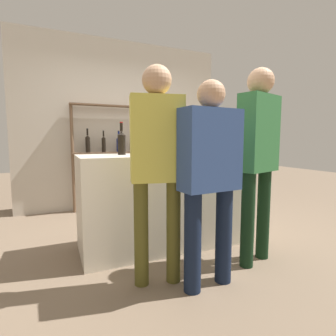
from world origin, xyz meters
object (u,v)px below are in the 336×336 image
object	(u,v)px
counter_bottle_5	(145,143)
customer_center	(210,170)
counter_bottle_1	(208,141)
counter_bottle_2	(229,141)
customer_right	(258,150)
wine_glass	(168,143)
counter_bottle_0	(203,141)
counter_bottle_3	(122,142)
counter_bottle_4	(224,143)
customer_left	(157,157)

from	to	relation	value
counter_bottle_5	customer_center	world-z (taller)	customer_center
counter_bottle_1	counter_bottle_2	bearing A→B (deg)	-17.88
customer_right	counter_bottle_5	bearing A→B (deg)	23.08
wine_glass	counter_bottle_0	bearing A→B (deg)	26.47
counter_bottle_1	counter_bottle_3	world-z (taller)	counter_bottle_1
counter_bottle_4	customer_right	world-z (taller)	customer_right
counter_bottle_0	counter_bottle_4	world-z (taller)	counter_bottle_0
counter_bottle_1	customer_right	distance (m)	0.72
customer_left	counter_bottle_3	bearing A→B (deg)	18.55
counter_bottle_5	customer_center	distance (m)	1.12
counter_bottle_5	counter_bottle_0	bearing A→B (deg)	2.38
counter_bottle_5	wine_glass	world-z (taller)	counter_bottle_5
counter_bottle_2	customer_center	bearing A→B (deg)	-133.49
wine_glass	customer_center	distance (m)	0.85
counter_bottle_5	wine_glass	size ratio (longest dim) A/B	1.98
wine_glass	counter_bottle_4	bearing A→B (deg)	10.90
counter_bottle_1	customer_left	xyz separation A→B (m)	(-0.90, -0.69, -0.12)
counter_bottle_5	customer_center	bearing A→B (deg)	-82.37
wine_glass	customer_center	bearing A→B (deg)	-91.49
counter_bottle_3	customer_right	bearing A→B (deg)	-37.72
counter_bottle_1	customer_center	distance (m)	1.08
counter_bottle_0	customer_right	xyz separation A→B (m)	(0.01, -0.94, -0.07)
counter_bottle_1	counter_bottle_2	world-z (taller)	counter_bottle_1
counter_bottle_4	customer_right	bearing A→B (deg)	-103.54
counter_bottle_5	customer_left	bearing A→B (deg)	-102.69
wine_glass	customer_right	distance (m)	0.89
counter_bottle_3	customer_left	world-z (taller)	customer_left
counter_bottle_4	customer_center	bearing A→B (deg)	-129.89
counter_bottle_3	customer_right	world-z (taller)	customer_right
counter_bottle_3	wine_glass	bearing A→B (deg)	-20.70
counter_bottle_0	customer_right	size ratio (longest dim) A/B	0.19
counter_bottle_3	counter_bottle_4	xyz separation A→B (m)	(1.25, -0.02, -0.01)
wine_glass	customer_center	size ratio (longest dim) A/B	0.10
counter_bottle_1	counter_bottle_4	world-z (taller)	counter_bottle_1
counter_bottle_4	customer_left	size ratio (longest dim) A/B	0.18
counter_bottle_1	counter_bottle_2	size ratio (longest dim) A/B	1.04
counter_bottle_1	counter_bottle_2	distance (m)	0.24
wine_glass	counter_bottle_1	bearing A→B (deg)	7.19
counter_bottle_5	customer_center	size ratio (longest dim) A/B	0.20
counter_bottle_1	counter_bottle_4	distance (m)	0.29
counter_bottle_0	counter_bottle_4	distance (m)	0.25
wine_glass	customer_left	size ratio (longest dim) A/B	0.10
counter_bottle_5	customer_right	xyz separation A→B (m)	(0.78, -0.91, -0.06)
counter_bottle_2	counter_bottle_3	bearing A→B (deg)	171.65
counter_bottle_2	counter_bottle_4	xyz separation A→B (m)	(0.04, 0.16, -0.02)
customer_center	customer_left	distance (m)	0.42
counter_bottle_1	counter_bottle_4	bearing A→B (deg)	17.86
counter_bottle_1	wine_glass	world-z (taller)	counter_bottle_1
counter_bottle_1	customer_left	size ratio (longest dim) A/B	0.22
counter_bottle_0	counter_bottle_2	bearing A→B (deg)	-61.35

